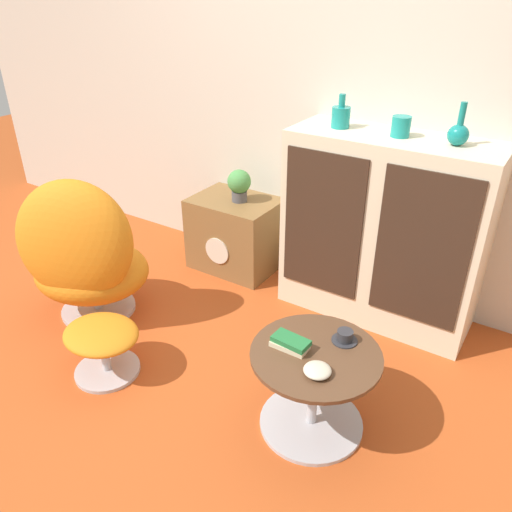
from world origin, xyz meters
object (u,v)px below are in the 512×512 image
(vase_inner_left, at_px, (401,127))
(teacup, at_px, (345,337))
(sideboard, at_px, (382,231))
(egg_chair, at_px, (84,257))
(ottoman, at_px, (102,340))
(vase_leftmost, at_px, (341,116))
(book_stack, at_px, (290,343))
(bowl, at_px, (317,370))
(tv_console, at_px, (235,233))
(coffee_table, at_px, (314,386))
(vase_inner_right, at_px, (458,133))
(potted_plant, at_px, (239,184))

(vase_inner_left, height_order, teacup, vase_inner_left)
(sideboard, xyz_separation_m, egg_chair, (-1.40, -0.97, -0.14))
(ottoman, xyz_separation_m, vase_inner_left, (0.97, 1.28, 0.93))
(vase_leftmost, relative_size, teacup, 1.58)
(ottoman, relative_size, book_stack, 2.42)
(teacup, bearing_deg, vase_inner_left, 99.60)
(vase_inner_left, distance_m, bowl, 1.34)
(ottoman, relative_size, vase_inner_left, 3.87)
(tv_console, height_order, coffee_table, tv_console)
(sideboard, distance_m, vase_inner_right, 0.67)
(ottoman, bearing_deg, sideboard, 53.28)
(vase_leftmost, height_order, book_stack, vase_leftmost)
(coffee_table, xyz_separation_m, vase_inner_left, (-0.08, 1.02, 0.91))
(vase_leftmost, relative_size, potted_plant, 0.83)
(sideboard, relative_size, tv_console, 1.92)
(coffee_table, relative_size, vase_leftmost, 3.15)
(vase_leftmost, height_order, bowl, vase_leftmost)
(coffee_table, bearing_deg, teacup, 64.38)
(sideboard, xyz_separation_m, vase_inner_left, (0.02, 0.00, 0.60))
(egg_chair, bearing_deg, bowl, -5.41)
(egg_chair, bearing_deg, tv_console, 69.34)
(ottoman, relative_size, vase_inner_right, 1.95)
(vase_inner_right, relative_size, book_stack, 1.24)
(book_stack, bearing_deg, egg_chair, 177.36)
(vase_inner_right, height_order, book_stack, vase_inner_right)
(tv_console, height_order, book_stack, tv_console)
(book_stack, bearing_deg, vase_inner_right, 73.41)
(book_stack, relative_size, bowl, 1.47)
(sideboard, xyz_separation_m, vase_leftmost, (-0.31, 0.00, 0.60))
(tv_console, height_order, vase_inner_left, vase_inner_left)
(coffee_table, relative_size, vase_inner_left, 5.40)
(egg_chair, height_order, bowl, egg_chair)
(sideboard, bearing_deg, potted_plant, 179.83)
(sideboard, bearing_deg, bowl, -81.77)
(coffee_table, bearing_deg, book_stack, -166.24)
(ottoman, height_order, coffee_table, coffee_table)
(ottoman, bearing_deg, vase_inner_left, 52.79)
(sideboard, bearing_deg, coffee_table, -84.28)
(coffee_table, distance_m, potted_plant, 1.54)
(vase_inner_right, distance_m, bowl, 1.34)
(sideboard, xyz_separation_m, vase_inner_right, (0.30, 0.00, 0.60))
(coffee_table, height_order, vase_inner_right, vase_inner_right)
(book_stack, distance_m, bowl, 0.19)
(teacup, xyz_separation_m, book_stack, (-0.18, -0.17, 0.00))
(ottoman, relative_size, potted_plant, 1.88)
(egg_chair, xyz_separation_m, ottoman, (0.44, -0.30, -0.20))
(ottoman, bearing_deg, tv_console, 93.36)
(egg_chair, xyz_separation_m, vase_leftmost, (1.08, 0.98, 0.74))
(potted_plant, bearing_deg, egg_chair, -112.63)
(book_stack, height_order, bowl, book_stack)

